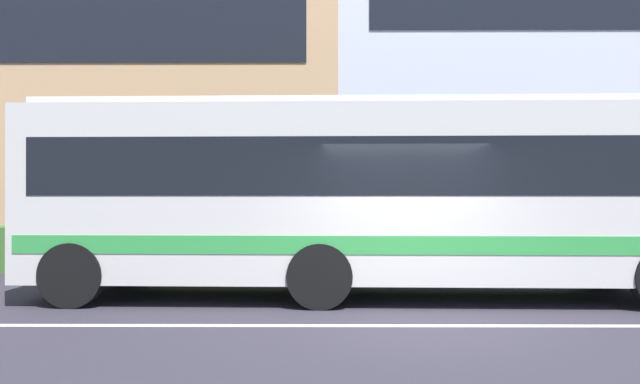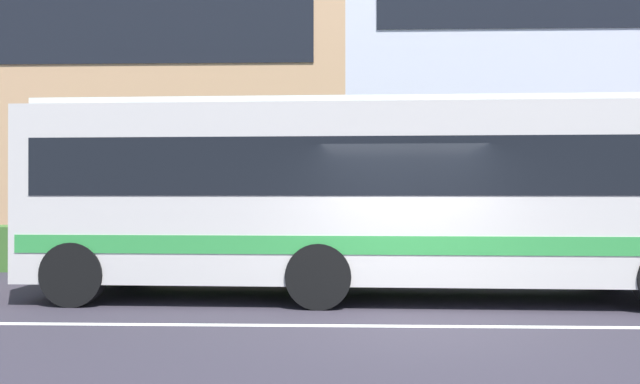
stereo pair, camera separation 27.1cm
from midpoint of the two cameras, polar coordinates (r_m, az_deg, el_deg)
name	(u,v)px [view 1 (the left image)]	position (r m, az deg, el deg)	size (l,w,h in m)	color
ground_plane	(416,326)	(8.78, 7.59, -11.65)	(160.00, 160.00, 0.00)	#312C36
lane_centre_line	(416,326)	(8.78, 7.59, -11.62)	(60.00, 0.16, 0.01)	silver
hedge_row_far	(233,248)	(14.92, -8.20, -4.96)	(18.91, 1.10, 1.01)	#3D692B
apartment_block_left	(12,80)	(25.82, -25.80, 8.87)	(23.03, 8.44, 11.61)	tan
transit_bus	(362,191)	(10.97, 3.00, 0.10)	(11.06, 2.96, 3.27)	beige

